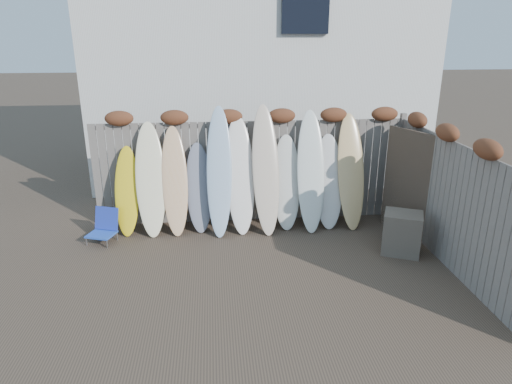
{
  "coord_description": "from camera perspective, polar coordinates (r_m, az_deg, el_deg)",
  "views": [
    {
      "loc": [
        -0.71,
        -6.13,
        3.58
      ],
      "look_at": [
        0.0,
        1.2,
        1.0
      ],
      "focal_mm": 32.0,
      "sensor_mm": 36.0,
      "label": 1
    }
  ],
  "objects": [
    {
      "name": "surfboard_4",
      "position": [
        8.39,
        -4.62,
        2.52
      ],
      "size": [
        0.52,
        0.85,
        2.33
      ],
      "primitive_type": "ellipsoid",
      "rotation": [
        -0.31,
        0.0,
        -0.07
      ],
      "color": "#A7C7E6",
      "rests_on": "ground"
    },
    {
      "name": "surfboard_2",
      "position": [
        8.55,
        -10.11,
        1.33
      ],
      "size": [
        0.52,
        0.73,
        1.97
      ],
      "primitive_type": "ellipsoid",
      "rotation": [
        -0.31,
        0.0,
        0.07
      ],
      "color": "tan",
      "rests_on": "ground"
    },
    {
      "name": "lattice_panel",
      "position": [
        8.69,
        18.95,
        0.82
      ],
      "size": [
        0.58,
        1.21,
        1.96
      ],
      "primitive_type": "cube",
      "rotation": [
        0.0,
        0.0,
        0.42
      ],
      "color": "brown",
      "rests_on": "ground"
    },
    {
      "name": "surfboard_5",
      "position": [
        8.49,
        -2.01,
        2.08
      ],
      "size": [
        0.57,
        0.78,
        2.13
      ],
      "primitive_type": "ellipsoid",
      "rotation": [
        -0.31,
        0.0,
        0.06
      ],
      "color": "white",
      "rests_on": "ground"
    },
    {
      "name": "right_fence",
      "position": [
        7.77,
        23.3,
        -0.6
      ],
      "size": [
        0.28,
        4.4,
        2.24
      ],
      "color": "slate",
      "rests_on": "ground"
    },
    {
      "name": "back_fence",
      "position": [
        8.88,
        -0.36,
        3.67
      ],
      "size": [
        6.05,
        0.28,
        2.24
      ],
      "color": "slate",
      "rests_on": "ground"
    },
    {
      "name": "surfboard_0",
      "position": [
        8.75,
        -15.83,
        0.09
      ],
      "size": [
        0.5,
        0.62,
        1.62
      ],
      "primitive_type": "ellipsoid",
      "rotation": [
        -0.31,
        0.0,
        -0.08
      ],
      "color": "yellow",
      "rests_on": "ground"
    },
    {
      "name": "wooden_crate",
      "position": [
        8.16,
        17.77,
        -4.91
      ],
      "size": [
        0.77,
        0.72,
        0.72
      ],
      "primitive_type": "cube",
      "rotation": [
        0.0,
        0.0,
        -0.41
      ],
      "color": "#483A36",
      "rests_on": "ground"
    },
    {
      "name": "beach_chair",
      "position": [
        8.68,
        -18.46,
        -4.1
      ],
      "size": [
        0.58,
        0.6,
        0.6
      ],
      "color": "blue",
      "rests_on": "ground"
    },
    {
      "name": "surfboard_8",
      "position": [
        8.62,
        6.86,
        2.55
      ],
      "size": [
        0.55,
        0.8,
        2.23
      ],
      "primitive_type": "ellipsoid",
      "rotation": [
        -0.31,
        0.0,
        -0.04
      ],
      "color": "white",
      "rests_on": "ground"
    },
    {
      "name": "surfboard_7",
      "position": [
        8.7,
        3.83,
        1.2
      ],
      "size": [
        0.56,
        0.66,
        1.76
      ],
      "primitive_type": "ellipsoid",
      "rotation": [
        -0.31,
        0.0,
        -0.06
      ],
      "color": "silver",
      "rests_on": "ground"
    },
    {
      "name": "house",
      "position": [
        12.69,
        -0.05,
        17.6
      ],
      "size": [
        8.5,
        5.5,
        6.33
      ],
      "color": "silver",
      "rests_on": "ground"
    },
    {
      "name": "surfboard_10",
      "position": [
        8.87,
        11.78,
        2.48
      ],
      "size": [
        0.54,
        0.78,
        2.15
      ],
      "primitive_type": "ellipsoid",
      "rotation": [
        -0.31,
        0.0,
        0.04
      ],
      "color": "#DCB576",
      "rests_on": "ground"
    },
    {
      "name": "surfboard_9",
      "position": [
        8.84,
        9.08,
        1.29
      ],
      "size": [
        0.58,
        0.66,
        1.76
      ],
      "primitive_type": "ellipsoid",
      "rotation": [
        -0.31,
        0.0,
        -0.05
      ],
      "color": "silver",
      "rests_on": "ground"
    },
    {
      "name": "surfboard_1",
      "position": [
        8.59,
        -13.06,
        1.5
      ],
      "size": [
        0.58,
        0.76,
        2.05
      ],
      "primitive_type": "ellipsoid",
      "rotation": [
        -0.31,
        0.0,
        0.07
      ],
      "color": "#FFF5C8",
      "rests_on": "ground"
    },
    {
      "name": "surfboard_6",
      "position": [
        8.45,
        1.23,
        2.74
      ],
      "size": [
        0.55,
        0.85,
        2.34
      ],
      "primitive_type": "ellipsoid",
      "rotation": [
        -0.31,
        0.0,
        0.06
      ],
      "color": "beige",
      "rests_on": "ground"
    },
    {
      "name": "surfboard_3",
      "position": [
        8.63,
        -7.14,
        0.52
      ],
      "size": [
        0.52,
        0.62,
        1.64
      ],
      "primitive_type": "ellipsoid",
      "rotation": [
        -0.31,
        0.0,
        0.06
      ],
      "color": "slate",
      "rests_on": "ground"
    },
    {
      "name": "ground",
      "position": [
        7.13,
        0.94,
        -10.82
      ],
      "size": [
        80.0,
        80.0,
        0.0
      ],
      "primitive_type": "plane",
      "color": "#493A2D"
    }
  ]
}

